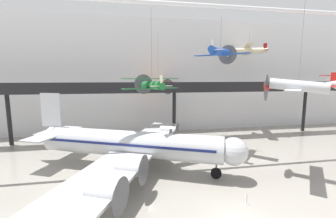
# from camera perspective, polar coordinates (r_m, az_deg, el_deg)

# --- Properties ---
(hangar_back_wall) EXTENTS (140.00, 3.00, 24.87)m
(hangar_back_wall) POSITION_cam_1_polar(r_m,az_deg,el_deg) (52.16, -0.08, 8.28)
(hangar_back_wall) COLOR white
(hangar_back_wall) RESTS_ON ground
(mezzanine_walkway) EXTENTS (110.00, 3.20, 11.35)m
(mezzanine_walkway) POSITION_cam_1_polar(r_m,az_deg,el_deg) (44.12, 1.85, 4.67)
(mezzanine_walkway) COLOR black
(mezzanine_walkway) RESTS_ON ground
(ceiling_truss_beam) EXTENTS (120.00, 0.60, 0.60)m
(ceiling_truss_beam) POSITION_cam_1_polar(r_m,az_deg,el_deg) (32.97, 7.17, 24.70)
(ceiling_truss_beam) COLOR silver
(airliner_silver_main) EXTENTS (28.53, 33.55, 10.06)m
(airliner_silver_main) POSITION_cam_1_polar(r_m,az_deg,el_deg) (30.40, -9.83, -8.78)
(airliner_silver_main) COLOR silver
(airliner_silver_main) RESTS_ON ground
(suspended_plane_blue_trainer) EXTENTS (7.50, 7.48, 7.02)m
(suspended_plane_blue_trainer) POSITION_cam_1_polar(r_m,az_deg,el_deg) (36.64, 13.16, 13.87)
(suspended_plane_blue_trainer) COLOR #1E4CAD
(suspended_plane_orange_highwing) EXTENTS (7.81, 7.81, 12.53)m
(suspended_plane_orange_highwing) POSITION_cam_1_polar(r_m,az_deg,el_deg) (46.06, -2.51, 5.20)
(suspended_plane_orange_highwing) COLOR orange
(suspended_plane_cream_biplane) EXTENTS (7.53, 8.67, 5.25)m
(suspended_plane_cream_biplane) POSITION_cam_1_polar(r_m,az_deg,el_deg) (51.73, 19.81, 13.80)
(suspended_plane_cream_biplane) COLOR beige
(suspended_plane_silver_racer) EXTENTS (7.87, 7.98, 11.91)m
(suspended_plane_silver_racer) POSITION_cam_1_polar(r_m,az_deg,el_deg) (30.69, 30.21, 5.05)
(suspended_plane_silver_racer) COLOR silver
(suspended_plane_green_biplane) EXTENTS (8.01, 6.78, 11.38)m
(suspended_plane_green_biplane) POSITION_cam_1_polar(r_m,az_deg,el_deg) (30.60, -4.17, 6.13)
(suspended_plane_green_biplane) COLOR #1E6B33
(stanchion_barrier) EXTENTS (0.36, 0.36, 1.08)m
(stanchion_barrier) POSITION_cam_1_polar(r_m,az_deg,el_deg) (24.82, 19.36, -21.17)
(stanchion_barrier) COLOR #B2B5BA
(stanchion_barrier) RESTS_ON ground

